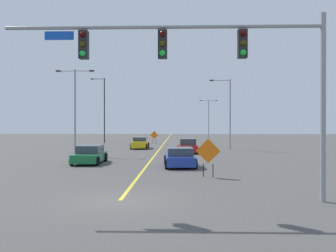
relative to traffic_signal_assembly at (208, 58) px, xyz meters
name	(u,v)px	position (x,y,z in m)	size (l,w,h in m)	color
ground	(120,201)	(-3.26, 0.02, -5.31)	(187.56, 187.56, 0.00)	#4C4947
road_centre_stripe	(166,140)	(-3.26, 52.12, -5.30)	(0.16, 104.20, 0.01)	yellow
traffic_signal_assembly	(208,58)	(0.00, 0.00, 0.00)	(11.93, 0.44, 6.96)	gray
street_lamp_mid_left	(228,110)	(4.66, 28.10, -0.80)	(2.44, 0.24, 8.06)	gray
street_lamp_far_right	(75,104)	(-10.95, 20.68, -0.50)	(3.65, 0.24, 8.11)	gray
street_lamp_near_right	(209,115)	(5.15, 61.13, -0.58)	(3.66, 0.24, 7.93)	gray
street_lamp_mid_right	(103,108)	(-12.47, 40.96, 0.11)	(2.18, 0.24, 9.91)	black
construction_sign_median_near	(208,153)	(0.53, 6.15, -3.99)	(1.33, 0.27, 2.08)	orange
construction_sign_left_lane	(154,136)	(-4.60, 38.96, -4.11)	(1.18, 0.27, 1.90)	orange
car_blue_distant	(180,158)	(-0.99, 10.96, -4.70)	(2.26, 4.27, 1.29)	#1E389E
car_green_approaching	(90,155)	(-7.58, 12.81, -4.68)	(2.06, 4.18, 1.32)	#196B38
car_red_near	(187,146)	(-0.19, 22.55, -4.63)	(2.10, 4.18, 1.45)	red
car_yellow_mid	(140,143)	(-5.62, 29.10, -4.68)	(1.96, 4.42, 1.34)	gold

